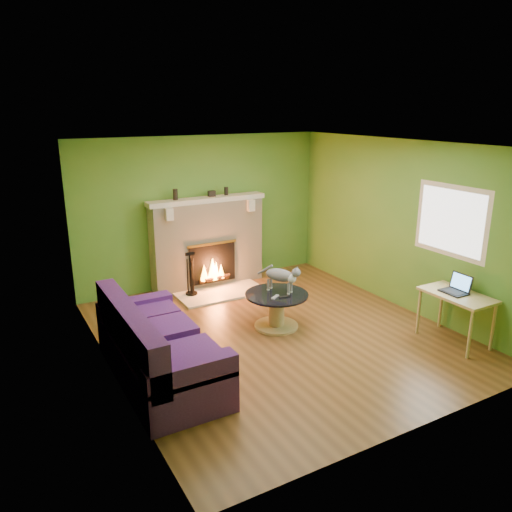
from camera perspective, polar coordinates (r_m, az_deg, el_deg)
The scene contains 22 objects.
floor at distance 7.09m, azimuth 2.41°, elevation -8.87°, with size 5.00×5.00×0.00m, color brown.
ceiling at distance 6.41m, azimuth 2.70°, elevation 12.59°, with size 5.00×5.00×0.00m, color white.
wall_back at distance 8.79m, azimuth -6.13°, elevation 5.10°, with size 5.00×5.00×0.00m, color #417F29.
wall_front at distance 4.81m, azimuth 18.57°, elevation -5.70°, with size 5.00×5.00×0.00m, color #417F29.
wall_left at distance 5.81m, azimuth -16.66°, elevation -1.66°, with size 5.00×5.00×0.00m, color #417F29.
wall_right at distance 8.02m, azimuth 16.35°, elevation 3.37°, with size 5.00×5.00×0.00m, color #417F29.
window_frame at distance 7.38m, azimuth 21.41°, elevation 3.75°, with size 1.20×1.20×0.00m, color silver.
window_pane at distance 7.37m, azimuth 21.37°, elevation 3.75°, with size 1.06×1.06×0.00m, color white.
fireplace at distance 8.75m, azimuth -5.54°, elevation 1.50°, with size 2.10×0.46×1.58m.
hearth at distance 8.54m, azimuth -3.98°, elevation -4.20°, with size 1.50×0.75×0.03m, color beige.
mantel at distance 8.56m, azimuth -5.63°, elevation 6.43°, with size 2.10×0.28×0.08m, color beige.
sofa at distance 5.96m, azimuth -11.44°, elevation -10.48°, with size 0.96×2.13×0.95m.
coffee_table at distance 7.18m, azimuth 2.35°, elevation -5.94°, with size 0.90×0.90×0.51m.
desk at distance 7.14m, azimuth 21.98°, elevation -4.65°, with size 0.54×0.93×0.69m.
cat at distance 7.11m, azimuth 2.73°, elevation -2.55°, with size 0.24×0.65×0.41m, color slate, non-canonical shape.
remote_silver at distance 6.95m, azimuth 2.19°, elevation -4.71°, with size 0.17×0.04×0.02m, color gray.
remote_black at distance 6.97m, azimuth 3.30°, elevation -4.69°, with size 0.16×0.04×0.02m, color black.
laptop at distance 7.09m, azimuth 21.75°, elevation -3.00°, with size 0.29×0.33×0.25m, color black, non-canonical shape.
fire_tools at distance 8.36m, azimuth -7.46°, elevation -1.98°, with size 0.20×0.20×0.74m, color black, non-canonical shape.
mantel_vase_left at distance 8.36m, azimuth -9.20°, elevation 6.96°, with size 0.08×0.08×0.18m, color black.
mantel_vase_right at distance 8.73m, azimuth -3.42°, elevation 7.41°, with size 0.07×0.07×0.14m, color black.
mantel_box at distance 8.61m, azimuth -5.09°, elevation 7.12°, with size 0.12×0.08×0.10m, color black.
Camera 1 is at (-3.40, -5.41, 3.07)m, focal length 35.00 mm.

